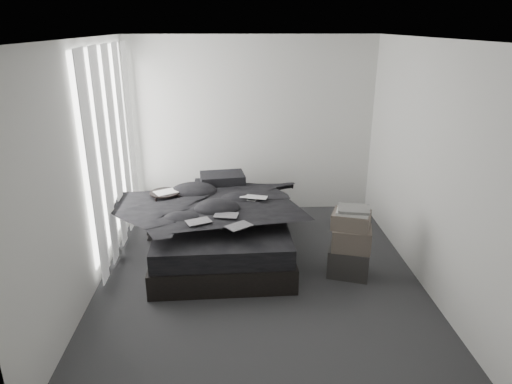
{
  "coord_description": "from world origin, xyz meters",
  "views": [
    {
      "loc": [
        -0.25,
        -4.55,
        2.73
      ],
      "look_at": [
        0.0,
        0.8,
        0.75
      ],
      "focal_mm": 32.0,
      "sensor_mm": 36.0,
      "label": 1
    }
  ],
  "objects_px": {
    "bed": "(223,242)",
    "laptop": "(253,193)",
    "box_lower": "(349,261)",
    "side_stand": "(167,218)"
  },
  "relations": [
    {
      "from": "side_stand",
      "to": "laptop",
      "type": "bearing_deg",
      "value": -12.78
    },
    {
      "from": "laptop",
      "to": "box_lower",
      "type": "distance_m",
      "value": 1.41
    },
    {
      "from": "bed",
      "to": "laptop",
      "type": "bearing_deg",
      "value": 7.5
    },
    {
      "from": "bed",
      "to": "box_lower",
      "type": "xyz_separation_m",
      "value": [
        1.46,
        -0.61,
        0.03
      ]
    },
    {
      "from": "laptop",
      "to": "box_lower",
      "type": "bearing_deg",
      "value": -15.87
    },
    {
      "from": "bed",
      "to": "laptop",
      "type": "distance_m",
      "value": 0.74
    },
    {
      "from": "bed",
      "to": "box_lower",
      "type": "relative_size",
      "value": 4.63
    },
    {
      "from": "bed",
      "to": "laptop",
      "type": "height_order",
      "value": "laptop"
    },
    {
      "from": "side_stand",
      "to": "box_lower",
      "type": "height_order",
      "value": "side_stand"
    },
    {
      "from": "bed",
      "to": "box_lower",
      "type": "height_order",
      "value": "box_lower"
    }
  ]
}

